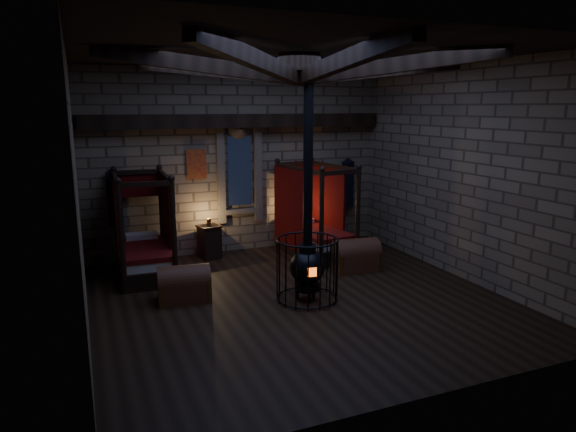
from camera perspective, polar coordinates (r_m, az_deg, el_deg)
name	(u,v)px	position (r m, az deg, el deg)	size (l,w,h in m)	color
room	(297,83)	(8.75, 1.00, 14.55)	(7.02, 7.02, 4.29)	black
bed_left	(145,250)	(10.82, -15.63, -3.70)	(1.10, 2.00, 2.05)	black
bed_right	(313,233)	(11.86, 2.84, -1.86)	(1.31, 2.11, 2.07)	black
trunk_left	(184,285)	(9.29, -11.46, -7.50)	(0.96, 0.67, 0.66)	#562D1B
trunk_right	(356,256)	(10.85, 7.53, -4.43)	(0.99, 0.68, 0.69)	#562D1B
nightstand_left	(209,241)	(11.72, -8.72, -2.79)	(0.55, 0.53, 0.92)	black
nightstand_right	(292,233)	(12.30, 0.40, -1.85)	(0.55, 0.53, 0.86)	black
stove	(307,264)	(9.03, 2.15, -5.39)	(1.09, 1.09, 4.05)	black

